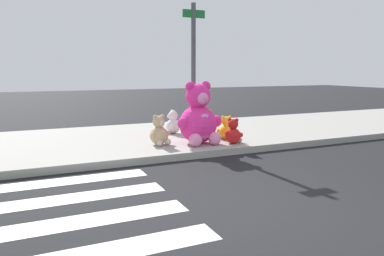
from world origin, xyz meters
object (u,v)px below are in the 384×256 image
Objects in this scene: plush_lavender at (190,126)px; sign_pole at (193,68)px; plush_brown at (208,124)px; plush_white at (172,124)px; plush_tan at (160,133)px; plush_yellow at (226,130)px; plush_pink_large at (199,119)px; plush_red at (233,133)px.

sign_pole is at bearing -108.80° from plush_lavender.
plush_brown is at bearing -57.03° from plush_lavender.
sign_pole is 1.72m from plush_white.
plush_tan reaches higher than plush_white.
plush_white is 1.57m from plush_yellow.
plush_brown is at bearing 30.43° from sign_pole.
plush_tan is (-0.87, 0.22, -0.29)m from plush_pink_large.
plush_red is (0.77, -1.83, -0.01)m from plush_white.
plush_yellow is (0.69, -0.39, -1.47)m from sign_pole.
sign_pole is at bearing -149.57° from plush_brown.
plush_pink_large is 1.50m from plush_lavender.
plush_lavender is at bearing 99.95° from plush_red.
sign_pole is at bearing 150.41° from plush_yellow.
plush_red is 1.02× the size of plush_yellow.
plush_red is at bearing -67.07° from plush_white.
plush_brown is at bearing 90.09° from plush_red.
plush_pink_large is 1.21m from plush_brown.
plush_lavender is at bearing 122.97° from plush_brown.
plush_pink_large is at bearing -87.65° from plush_white.
plush_red is at bearing -101.91° from plush_yellow.
plush_white is at bearing 112.93° from plush_red.
plush_brown is 0.98× the size of plush_tan.
sign_pole is 1.67m from plush_yellow.
plush_lavender is 0.76× the size of plush_white.
plush_brown is at bearing 98.96° from plush_yellow.
plush_red is (0.30, -1.73, 0.04)m from plush_lavender.
plush_tan is at bearing -159.51° from sign_pole.
plush_lavender is 0.71× the size of plush_brown.
plush_tan reaches higher than plush_yellow.
plush_tan is (-0.81, -1.28, 0.02)m from plush_white.
plush_brown is at bearing 52.60° from plush_pink_large.
plush_yellow is at bearing -70.77° from plush_lavender.
plush_white is at bearing 124.41° from plush_yellow.
plush_pink_large is 2.41× the size of plush_red.
plush_pink_large is 2.12× the size of plush_brown.
plush_yellow is (0.11, 0.53, -0.00)m from plush_red.
plush_pink_large is 0.91m from plush_yellow.
plush_red reaches higher than plush_lavender.
plush_brown is at bearing 24.29° from plush_tan.
sign_pole is 1.29m from plush_pink_large.
sign_pole reaches higher than plush_yellow.
plush_tan is 1.16× the size of plush_red.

